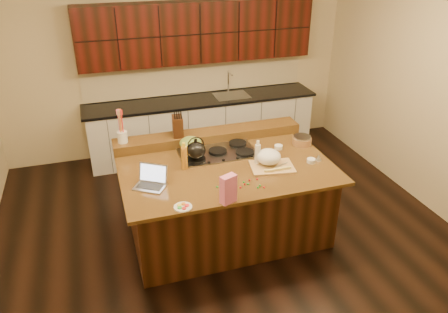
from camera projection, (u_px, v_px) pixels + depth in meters
name	position (u px, v px, depth m)	size (l,w,h in m)	color
room	(225.00, 130.00, 4.80)	(5.52, 5.02, 2.72)	black
island	(225.00, 198.00, 5.21)	(2.40, 1.60, 0.92)	black
back_ledge	(209.00, 136.00, 5.56)	(2.40, 0.30, 0.12)	black
cooktop	(218.00, 152.00, 5.25)	(0.92, 0.52, 0.05)	gray
back_counter	(201.00, 95.00, 6.94)	(3.70, 0.66, 2.40)	silver
kettle	(196.00, 150.00, 5.00)	(0.22, 0.22, 0.20)	black
green_bowl	(191.00, 143.00, 5.23)	(0.27, 0.27, 0.15)	olive
laptop	(151.00, 180.00, 4.57)	(0.40, 0.38, 0.22)	#B7B7BC
oil_bottle	(184.00, 158.00, 4.85)	(0.07, 0.07, 0.27)	#BB7A21
vinegar_bottle	(258.00, 155.00, 4.95)	(0.06, 0.06, 0.25)	silver
wooden_tray	(270.00, 159.00, 4.93)	(0.53, 0.42, 0.19)	tan
ramekin_a	(311.00, 161.00, 5.04)	(0.10, 0.10, 0.04)	white
ramekin_b	(278.00, 147.00, 5.36)	(0.10, 0.10, 0.04)	white
ramekin_c	(303.00, 138.00, 5.59)	(0.10, 0.10, 0.04)	white
strainer_bowl	(302.00, 141.00, 5.46)	(0.24, 0.24, 0.09)	#996B3F
kitchen_timer	(318.00, 157.00, 5.09)	(0.08, 0.08, 0.07)	silver
pink_bag	(228.00, 189.00, 4.24)	(0.16, 0.08, 0.30)	pink
candy_plate	(183.00, 207.00, 4.22)	(0.18, 0.18, 0.01)	white
package_box	(153.00, 174.00, 4.68)	(0.09, 0.06, 0.13)	#E6BC51
utensil_crock	(122.00, 137.00, 5.22)	(0.12, 0.12, 0.14)	white
knife_block	(178.00, 126.00, 5.37)	(0.12, 0.20, 0.25)	black
gumdrop_0	(235.00, 183.00, 4.61)	(0.02, 0.02, 0.02)	red
gumdrop_1	(236.00, 180.00, 4.66)	(0.02, 0.02, 0.02)	#198C26
gumdrop_2	(232.00, 184.00, 4.60)	(0.02, 0.02, 0.02)	red
gumdrop_3	(258.00, 187.00, 4.53)	(0.02, 0.02, 0.02)	#198C26
gumdrop_4	(240.00, 187.00, 4.54)	(0.02, 0.02, 0.02)	red
gumdrop_5	(217.00, 187.00, 4.55)	(0.02, 0.02, 0.02)	#198C26
gumdrop_6	(244.00, 184.00, 4.59)	(0.02, 0.02, 0.02)	red
gumdrop_7	(260.00, 185.00, 4.57)	(0.02, 0.02, 0.02)	#198C26
gumdrop_8	(257.00, 179.00, 4.69)	(0.02, 0.02, 0.02)	red
gumdrop_9	(244.00, 182.00, 4.63)	(0.02, 0.02, 0.02)	#198C26
gumdrop_10	(223.00, 194.00, 4.42)	(0.02, 0.02, 0.02)	red
gumdrop_11	(220.00, 191.00, 4.47)	(0.02, 0.02, 0.02)	#198C26
gumdrop_12	(264.00, 187.00, 4.54)	(0.02, 0.02, 0.02)	red
gumdrop_13	(248.00, 184.00, 4.60)	(0.02, 0.02, 0.02)	#198C26
gumdrop_14	(250.00, 180.00, 4.67)	(0.02, 0.02, 0.02)	red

